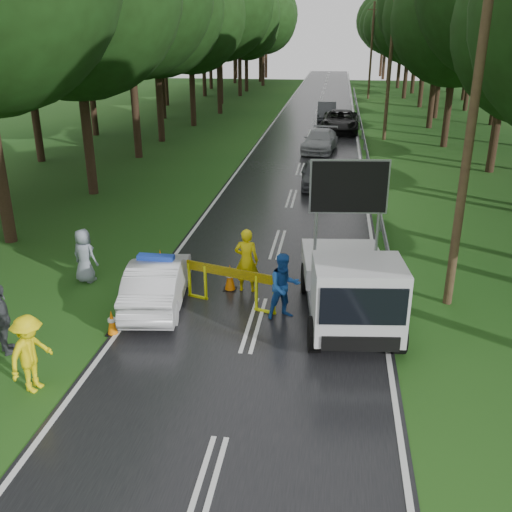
% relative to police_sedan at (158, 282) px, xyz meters
% --- Properties ---
extents(ground, '(160.00, 160.00, 0.00)m').
position_rel_police_sedan_xyz_m(ground, '(2.80, -0.79, -0.67)').
color(ground, '#1A4814').
rests_on(ground, ground).
extents(road, '(7.00, 140.00, 0.02)m').
position_rel_police_sedan_xyz_m(road, '(2.80, 29.21, -0.66)').
color(road, black).
rests_on(road, ground).
extents(guardrail, '(0.12, 60.06, 0.70)m').
position_rel_police_sedan_xyz_m(guardrail, '(6.50, 28.88, -0.12)').
color(guardrail, gray).
rests_on(guardrail, ground).
extents(utility_pole_near, '(1.40, 0.24, 10.00)m').
position_rel_police_sedan_xyz_m(utility_pole_near, '(8.00, 1.21, 4.39)').
color(utility_pole_near, '#3F2B1D').
rests_on(utility_pole_near, ground).
extents(utility_pole_mid, '(1.40, 0.24, 10.00)m').
position_rel_police_sedan_xyz_m(utility_pole_mid, '(8.00, 27.21, 4.39)').
color(utility_pole_mid, '#3F2B1D').
rests_on(utility_pole_mid, ground).
extents(utility_pole_far, '(1.40, 0.24, 10.00)m').
position_rel_police_sedan_xyz_m(utility_pole_far, '(8.00, 53.21, 4.39)').
color(utility_pole_far, '#3F2B1D').
rests_on(utility_pole_far, ground).
extents(police_sedan, '(1.94, 4.19, 1.47)m').
position_rel_police_sedan_xyz_m(police_sedan, '(0.00, 0.00, 0.00)').
color(police_sedan, silver).
rests_on(police_sedan, ground).
extents(work_truck, '(2.75, 5.23, 4.00)m').
position_rel_police_sedan_xyz_m(work_truck, '(5.22, -0.37, 0.41)').
color(work_truck, gray).
rests_on(work_truck, ground).
extents(barrier, '(2.63, 0.86, 1.13)m').
position_rel_police_sedan_xyz_m(barrier, '(2.00, 0.21, 0.18)').
color(barrier, '#D6E50C').
rests_on(barrier, ground).
extents(officer, '(0.71, 0.48, 1.92)m').
position_rel_police_sedan_xyz_m(officer, '(2.30, 1.21, 0.29)').
color(officer, yellow).
rests_on(officer, ground).
extents(civilian, '(1.09, 1.00, 1.80)m').
position_rel_police_sedan_xyz_m(civilian, '(3.52, -0.29, 0.23)').
color(civilian, '#1A4FA9').
rests_on(civilian, ground).
extents(bystander_left, '(0.90, 1.25, 1.74)m').
position_rel_police_sedan_xyz_m(bystander_left, '(-1.41, -4.29, 0.20)').
color(bystander_left, yellow).
rests_on(bystander_left, ground).
extents(bystander_mid, '(1.03, 1.05, 1.78)m').
position_rel_police_sedan_xyz_m(bystander_mid, '(-2.80, -2.98, 0.22)').
color(bystander_mid, '#3D4044').
rests_on(bystander_mid, ground).
extents(bystander_right, '(0.93, 0.74, 1.67)m').
position_rel_police_sedan_xyz_m(bystander_right, '(-2.64, 1.24, 0.16)').
color(bystander_right, gray).
rests_on(bystander_right, ground).
extents(queue_car_first, '(1.69, 3.80, 1.27)m').
position_rel_police_sedan_xyz_m(queue_car_first, '(3.84, 13.55, -0.03)').
color(queue_car_first, '#44454C').
rests_on(queue_car_first, ground).
extents(queue_car_second, '(2.44, 4.81, 1.34)m').
position_rel_police_sedan_xyz_m(queue_car_second, '(3.69, 22.41, -0.00)').
color(queue_car_second, '#9A9CA1').
rests_on(queue_car_second, ground).
extents(queue_car_third, '(2.80, 5.85, 1.61)m').
position_rel_police_sedan_xyz_m(queue_car_third, '(4.93, 29.95, 0.14)').
color(queue_car_third, black).
rests_on(queue_car_third, ground).
extents(queue_car_fourth, '(1.65, 4.48, 1.47)m').
position_rel_police_sedan_xyz_m(queue_car_fourth, '(3.77, 36.27, 0.06)').
color(queue_car_fourth, '#3F4146').
rests_on(queue_car_fourth, ground).
extents(cone_near_left, '(0.32, 0.32, 0.67)m').
position_rel_police_sedan_xyz_m(cone_near_left, '(-0.65, -1.79, -0.35)').
color(cone_near_left, black).
rests_on(cone_near_left, ground).
extents(cone_center, '(0.38, 0.38, 0.81)m').
position_rel_police_sedan_xyz_m(cone_center, '(1.80, 1.21, -0.28)').
color(cone_center, black).
rests_on(cone_center, ground).
extents(cone_far, '(0.30, 0.30, 0.64)m').
position_rel_police_sedan_xyz_m(cone_far, '(4.20, 1.98, -0.36)').
color(cone_far, black).
rests_on(cone_far, ground).
extents(cone_left_mid, '(0.37, 0.37, 0.77)m').
position_rel_police_sedan_xyz_m(cone_left_mid, '(-0.60, 2.21, -0.29)').
color(cone_left_mid, black).
rests_on(cone_left_mid, ground).
extents(cone_right, '(0.34, 0.34, 0.73)m').
position_rel_police_sedan_xyz_m(cone_right, '(6.30, 0.71, -0.32)').
color(cone_right, black).
rests_on(cone_right, ground).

